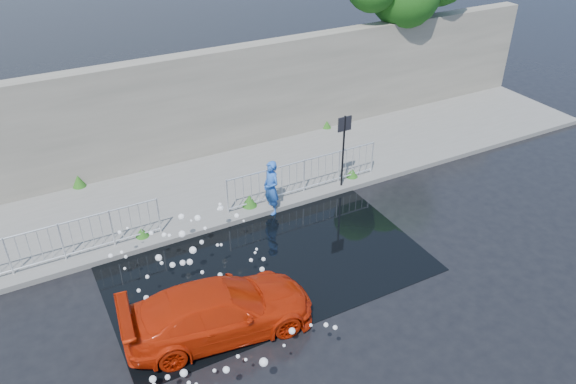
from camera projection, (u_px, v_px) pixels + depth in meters
name	position (u px, v px, depth m)	size (l,w,h in m)	color
ground	(264.00, 292.00, 13.54)	(90.00, 90.00, 0.00)	black
pavement	(192.00, 193.00, 17.25)	(30.00, 4.00, 0.15)	#63625E
curb	(217.00, 226.00, 15.75)	(30.00, 0.25, 0.16)	#63625E
retaining_wall	(164.00, 112.00, 17.94)	(30.00, 0.60, 3.50)	#666156
puddle	(264.00, 262.00, 14.49)	(8.00, 5.00, 0.01)	black
sign_post	(344.00, 140.00, 16.64)	(0.45, 0.06, 2.50)	black
railing_left	(61.00, 241.00, 14.06)	(5.05, 0.05, 1.10)	silver
railing_right	(304.00, 175.00, 16.87)	(5.05, 0.05, 1.10)	silver
weeds	(187.00, 195.00, 16.71)	(12.17, 3.93, 0.39)	#144612
water_spray	(194.00, 276.00, 13.03)	(3.63, 5.50, 1.06)	white
red_car	(219.00, 310.00, 12.15)	(1.69, 4.16, 1.21)	#B92107
person	(271.00, 188.00, 16.04)	(0.61, 0.40, 1.66)	blue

